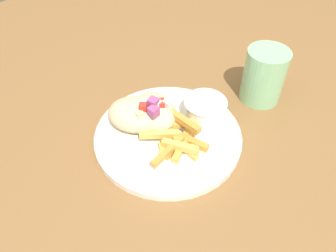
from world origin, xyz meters
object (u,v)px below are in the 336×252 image
at_px(plate, 168,135).
at_px(pita_sandwich_far, 155,111).
at_px(pita_sandwich_near, 137,114).
at_px(fries_pile, 177,138).
at_px(water_glass, 263,78).
at_px(sauce_ramekin, 205,108).

height_order(plate, pita_sandwich_far, pita_sandwich_far).
bearing_deg(pita_sandwich_near, fries_pile, -22.98).
relative_size(pita_sandwich_far, fries_pile, 0.99).
bearing_deg(pita_sandwich_far, plate, 13.33).
height_order(plate, water_glass, water_glass).
xyz_separation_m(pita_sandwich_near, sauce_ramekin, (0.08, 0.10, -0.00)).
bearing_deg(pita_sandwich_far, fries_pile, 12.30).
bearing_deg(water_glass, plate, -107.42).
height_order(pita_sandwich_far, sauce_ramekin, pita_sandwich_far).
xyz_separation_m(fries_pile, sauce_ramekin, (-0.00, 0.09, 0.01)).
distance_m(plate, water_glass, 0.23).
xyz_separation_m(pita_sandwich_near, water_glass, (0.13, 0.24, 0.01)).
bearing_deg(water_glass, sauce_ramekin, -107.86).
height_order(pita_sandwich_near, water_glass, water_glass).
bearing_deg(pita_sandwich_far, water_glass, 88.49).
relative_size(plate, pita_sandwich_far, 2.16).
bearing_deg(pita_sandwich_near, pita_sandwich_far, 25.10).
bearing_deg(fries_pile, water_glass, 79.35).
relative_size(plate, fries_pile, 2.14).
distance_m(pita_sandwich_near, water_glass, 0.27).
distance_m(pita_sandwich_near, sauce_ramekin, 0.13).
xyz_separation_m(pita_sandwich_near, pita_sandwich_far, (0.02, 0.03, -0.00)).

